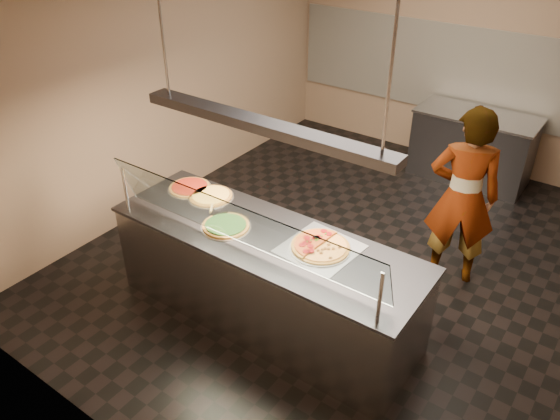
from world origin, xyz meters
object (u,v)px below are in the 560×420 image
Objects in this scene: half_pizza_pepperoni at (309,241)px; prep_table at (472,146)px; pizza_tomato at (190,187)px; pizza_spatula at (215,210)px; pizza_spinach at (226,225)px; worker at (463,197)px; perforated_tray at (320,248)px; serving_counter at (266,278)px; half_pizza_sausage at (333,251)px; heat_lamp_housing at (263,125)px; sneeze_guard at (238,225)px; pizza_cheese at (211,196)px.

half_pizza_pepperoni is 3.77m from prep_table.
half_pizza_pepperoni is 1.48m from pizza_tomato.
half_pizza_pepperoni is 0.97m from pizza_spatula.
worker reaches higher than pizza_spinach.
half_pizza_pepperoni reaches higher than perforated_tray.
pizza_spinach is 0.24× the size of worker.
serving_counter is 0.79m from half_pizza_sausage.
pizza_spatula is at bearing 22.01° from worker.
pizza_spinach reaches higher than pizza_tomato.
heat_lamp_housing is at bearing -2.90° from pizza_spatula.
perforated_tray is 1.47× the size of pizza_tomato.
sneeze_guard is 5.89× the size of pizza_spinach.
serving_counter is at bearing -15.50° from pizza_cheese.
pizza_spinach is 2.30m from worker.
half_pizza_pepperoni is 1.11× the size of pizza_spinach.
heat_lamp_housing is at bearing -11.87° from pizza_tomato.
serving_counter is 1.48m from heat_lamp_housing.
pizza_spinach is (-0.36, -0.09, 0.48)m from serving_counter.
pizza_tomato is (-1.10, 0.57, -0.28)m from sneeze_guard.
worker is at bearing -75.43° from prep_table.
heat_lamp_housing reaches higher than half_pizza_sausage.
pizza_tomato is 4.02m from prep_table.
serving_counter is 6.76× the size of pizza_tomato.
pizza_spinach is 0.26m from pizza_spatula.
perforated_tray is 0.34× the size of worker.
half_pizza_pepperoni is at bearing 17.11° from heat_lamp_housing.
pizza_spinach is at bearing -27.51° from pizza_spatula.
pizza_spatula is 0.12× the size of heat_lamp_housing.
sneeze_guard is 0.73m from perforated_tray.
pizza_tomato is 0.28× the size of prep_table.
sneeze_guard is 0.75m from pizza_spatula.
pizza_tomato is (-0.74, 0.32, -0.00)m from pizza_spinach.
pizza_tomato is at bearing 152.45° from sneeze_guard.
pizza_cheese is at bearing 164.50° from heat_lamp_housing.
perforated_tray is 1.31m from pizza_cheese.
worker is (1.16, 1.97, -0.30)m from sneeze_guard.
sneeze_guard is at bearing -90.00° from heat_lamp_housing.
worker is (0.58, -2.22, 0.46)m from prep_table.
half_pizza_sausage reaches higher than pizza_spinach.
sneeze_guard is 0.81m from half_pizza_sausage.
serving_counter is at bearing -2.90° from pizza_spatula.
half_pizza_sausage is (0.23, -0.00, -0.01)m from half_pizza_pepperoni.
perforated_tray is at bearing 13.27° from serving_counter.
pizza_spinach reaches higher than serving_counter.
serving_counter is at bearing 90.00° from sneeze_guard.
prep_table is 4.17m from heat_lamp_housing.
half_pizza_sausage is 1.61m from worker.
heat_lamp_housing is at bearing -162.89° from half_pizza_pepperoni.
serving_counter is 5.78× the size of half_pizza_pepperoni.
pizza_spinach is 0.56m from pizza_cheese.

